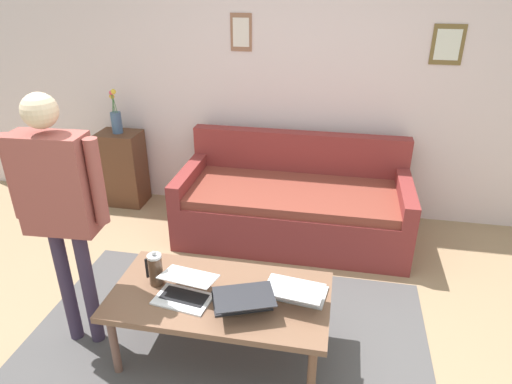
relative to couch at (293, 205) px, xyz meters
The scene contains 12 objects.
ground_plane 1.66m from the couch, 85.04° to the left, with size 7.68×7.68×0.00m, color #9B7D5B.
area_rug 1.72m from the couch, 80.99° to the left, with size 2.65×2.11×0.01m, color #4F4C4C.
back_wall 1.20m from the couch, 76.37° to the right, with size 7.04×0.11×2.70m.
couch is the anchor object (origin of this frame).
coffee_table 1.60m from the couch, 80.43° to the left, with size 1.33×0.69×0.47m.
laptop_left 1.54m from the couch, 97.29° to the left, with size 0.38×0.37×0.12m.
laptop_center 1.71m from the couch, 74.28° to the left, with size 0.37×0.33×0.13m.
laptop_right 1.67m from the couch, 86.28° to the left, with size 0.44×0.43×0.13m.
french_press 1.71m from the couch, 66.35° to the left, with size 0.11×0.09×0.24m.
side_shelf 1.84m from the couch, ahead, with size 0.42×0.32×0.78m.
flower_vase 1.94m from the couch, ahead, with size 0.10×0.10×0.45m.
person_standing 2.15m from the couch, 53.69° to the left, with size 0.59×0.21×1.67m.
Camera 1 is at (-0.51, 2.06, 2.23)m, focal length 31.79 mm.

